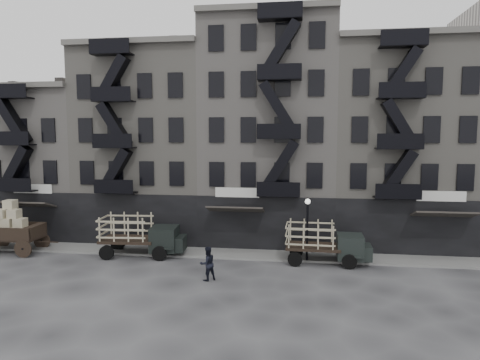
# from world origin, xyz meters

# --- Properties ---
(ground) EXTENTS (140.00, 140.00, 0.00)m
(ground) POSITION_xyz_m (0.00, 0.00, 0.00)
(ground) COLOR #38383A
(ground) RESTS_ON ground
(sidewalk) EXTENTS (55.00, 2.50, 0.15)m
(sidewalk) POSITION_xyz_m (0.00, 3.75, 0.07)
(sidewalk) COLOR slate
(sidewalk) RESTS_ON ground
(building_west) EXTENTS (10.00, 11.35, 13.20)m
(building_west) POSITION_xyz_m (-20.00, 9.83, 6.00)
(building_west) COLOR gray
(building_west) RESTS_ON ground
(building_midwest) EXTENTS (10.00, 11.35, 16.20)m
(building_midwest) POSITION_xyz_m (-10.00, 9.83, 7.50)
(building_midwest) COLOR gray
(building_midwest) RESTS_ON ground
(building_center) EXTENTS (10.00, 11.35, 18.20)m
(building_center) POSITION_xyz_m (-0.00, 9.82, 8.50)
(building_center) COLOR gray
(building_center) RESTS_ON ground
(building_mideast) EXTENTS (10.00, 11.35, 16.20)m
(building_mideast) POSITION_xyz_m (10.00, 9.83, 7.50)
(building_mideast) COLOR gray
(building_mideast) RESTS_ON ground
(lamp_post) EXTENTS (0.36, 0.36, 4.28)m
(lamp_post) POSITION_xyz_m (3.00, 2.60, 2.78)
(lamp_post) COLOR black
(lamp_post) RESTS_ON ground
(wagon) EXTENTS (4.50, 2.49, 3.76)m
(wagon) POSITION_xyz_m (-18.13, 2.17, 2.15)
(wagon) COLOR black
(wagon) RESTS_ON ground
(stake_truck_west) EXTENTS (5.95, 2.79, 2.91)m
(stake_truck_west) POSITION_xyz_m (-8.51, 2.61, 1.66)
(stake_truck_west) COLOR black
(stake_truck_west) RESTS_ON ground
(stake_truck_east) EXTENTS (5.53, 2.44, 2.74)m
(stake_truck_east) POSITION_xyz_m (4.17, 2.60, 1.56)
(stake_truck_east) COLOR black
(stake_truck_east) RESTS_ON ground
(pedestrian_mid) EXTENTS (1.23, 1.20, 2.00)m
(pedestrian_mid) POSITION_xyz_m (-2.79, -1.73, 1.00)
(pedestrian_mid) COLOR black
(pedestrian_mid) RESTS_ON ground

